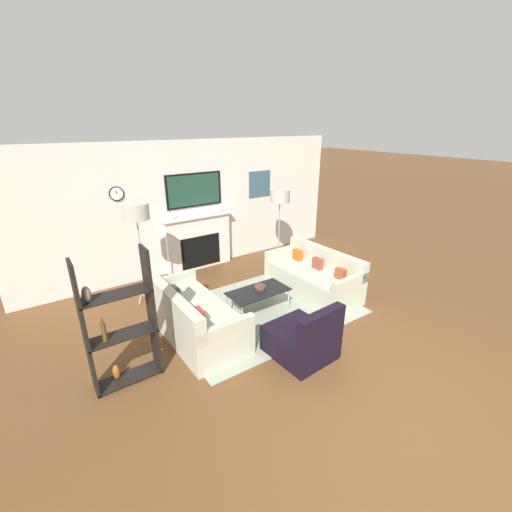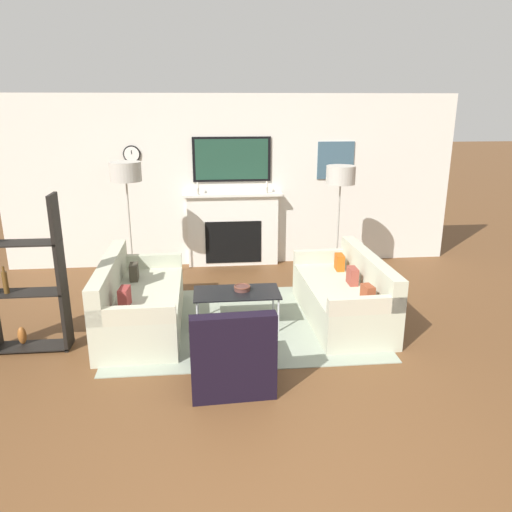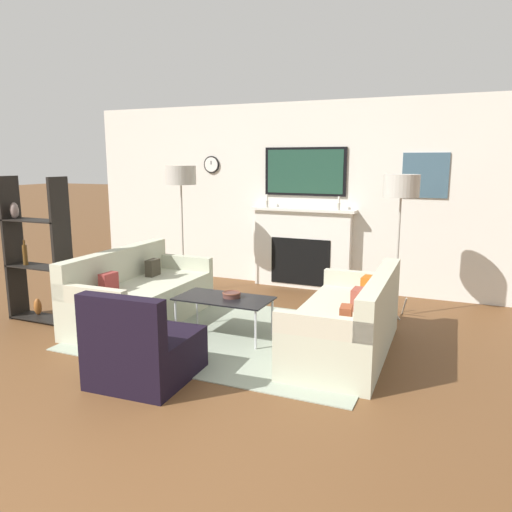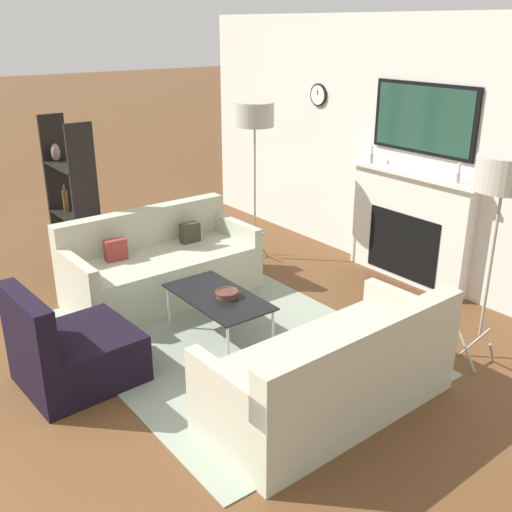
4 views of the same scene
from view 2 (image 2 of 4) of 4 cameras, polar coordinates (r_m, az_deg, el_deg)
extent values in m
plane|color=brown|center=(3.86, 1.96, -24.54)|extent=(60.00, 60.00, 0.00)
cube|color=silver|center=(8.05, -2.77, 8.47)|extent=(7.19, 0.07, 2.70)
cube|color=silver|center=(8.10, -2.65, 2.90)|extent=(1.45, 0.16, 1.14)
cube|color=black|center=(8.06, -2.60, 1.58)|extent=(0.90, 0.01, 0.69)
cube|color=silver|center=(7.95, -2.70, 7.00)|extent=(1.57, 0.22, 0.04)
cylinder|color=#B2AD9E|center=(7.90, -6.67, 7.35)|extent=(0.04, 0.04, 0.10)
cylinder|color=white|center=(7.89, -6.69, 8.03)|extent=(0.03, 0.03, 0.09)
cylinder|color=#B2AD9E|center=(7.96, 1.26, 7.53)|extent=(0.04, 0.04, 0.10)
cylinder|color=white|center=(7.94, 1.26, 8.21)|extent=(0.03, 0.03, 0.09)
cube|color=black|center=(7.96, -2.79, 10.98)|extent=(1.22, 0.04, 0.69)
cube|color=#1E4233|center=(7.94, -2.78, 10.97)|extent=(1.14, 0.01, 0.62)
cylinder|color=black|center=(8.02, -14.02, 11.23)|extent=(0.26, 0.02, 0.26)
cylinder|color=silver|center=(8.00, -14.03, 11.22)|extent=(0.23, 0.00, 0.23)
cube|color=black|center=(8.00, -14.05, 11.42)|extent=(0.01, 0.00, 0.06)
cube|color=#385566|center=(8.22, 9.09, 10.74)|extent=(0.59, 0.02, 0.59)
cube|color=gray|center=(6.12, -1.38, -7.60)|extent=(3.09, 2.28, 0.01)
cube|color=#B7B9A0|center=(6.07, -12.79, -5.98)|extent=(0.90, 1.89, 0.45)
cube|color=#B7B9A0|center=(5.97, -16.47, -2.34)|extent=(0.18, 1.88, 0.38)
cube|color=#B2B69C|center=(6.79, -12.19, -0.57)|extent=(0.88, 0.11, 0.18)
cube|color=#BAB69B|center=(5.13, -14.04, -6.60)|extent=(0.88, 0.11, 0.18)
cube|color=#3B352A|center=(6.36, -13.77, -1.78)|extent=(0.11, 0.21, 0.21)
cube|color=maroon|center=(5.58, -14.80, -4.55)|extent=(0.12, 0.22, 0.21)
cube|color=#B7B9A0|center=(6.23, 9.69, -5.18)|extent=(0.88, 1.86, 0.45)
cube|color=#B7B9A0|center=(6.19, 12.86, -1.52)|extent=(0.21, 1.84, 0.35)
cube|color=#BBB59D|center=(5.35, 12.53, -5.52)|extent=(0.83, 0.12, 0.18)
cube|color=#BBB9A2|center=(6.90, 7.76, -0.03)|extent=(0.83, 0.12, 0.18)
cube|color=brown|center=(5.67, 12.64, -4.18)|extent=(0.13, 0.20, 0.18)
cube|color=brown|center=(6.15, 10.96, -2.25)|extent=(0.10, 0.21, 0.21)
cube|color=#BB5215|center=(6.64, 9.52, -0.70)|extent=(0.11, 0.21, 0.21)
cube|color=black|center=(4.89, -2.96, -11.87)|extent=(0.80, 0.87, 0.39)
cube|color=black|center=(4.40, -2.58, -9.36)|extent=(0.77, 0.18, 0.43)
cube|color=black|center=(5.88, -2.21, -4.20)|extent=(1.01, 0.53, 0.02)
cylinder|color=#B7B7BC|center=(5.75, -6.72, -7.17)|extent=(0.02, 0.02, 0.42)
cylinder|color=#B7B7BC|center=(5.80, 2.58, -6.83)|extent=(0.02, 0.02, 0.42)
cylinder|color=#B7B7BC|center=(6.17, -6.66, -5.44)|extent=(0.02, 0.02, 0.42)
cylinder|color=#B7B7BC|center=(6.21, 1.99, -5.15)|extent=(0.02, 0.02, 0.42)
cylinder|color=#53302A|center=(5.92, -1.59, -3.72)|extent=(0.19, 0.19, 0.05)
torus|color=brown|center=(5.91, -1.59, -3.51)|extent=(0.20, 0.20, 0.02)
cylinder|color=#9E998E|center=(7.44, -12.97, -2.33)|extent=(0.09, 0.23, 0.29)
cylinder|color=#9E998E|center=(7.51, -14.33, -2.26)|extent=(0.17, 0.19, 0.29)
cylinder|color=#9E998E|center=(7.33, -14.10, -2.72)|extent=(0.23, 0.07, 0.29)
cylinder|color=#9E998E|center=(7.21, -14.23, 3.33)|extent=(0.02, 0.02, 1.26)
cylinder|color=#B2ADA3|center=(7.07, -14.69, 9.32)|extent=(0.42, 0.42, 0.26)
cylinder|color=#9E998E|center=(7.65, 9.82, -1.67)|extent=(0.09, 0.23, 0.27)
cylinder|color=#9E998E|center=(7.64, 8.39, -1.62)|extent=(0.17, 0.19, 0.27)
cylinder|color=#9E998E|center=(7.48, 9.14, -2.05)|extent=(0.23, 0.07, 0.27)
cylinder|color=#9E998E|center=(7.39, 9.38, 3.55)|extent=(0.02, 0.02, 1.19)
cylinder|color=#B2ADA3|center=(7.25, 9.66, 9.12)|extent=(0.41, 0.41, 0.26)
cube|color=black|center=(5.61, -21.37, -1.92)|extent=(0.04, 0.28, 1.69)
cube|color=black|center=(6.03, -24.04, -9.37)|extent=(0.80, 0.28, 0.02)
cube|color=black|center=(5.79, -24.79, -3.82)|extent=(0.80, 0.28, 0.01)
cube|color=black|center=(5.64, -25.48, 1.34)|extent=(0.80, 0.28, 0.02)
cylinder|color=brown|center=(5.81, -26.73, -2.71)|extent=(0.06, 0.06, 0.24)
cylinder|color=brown|center=(5.76, -26.92, -1.32)|extent=(0.03, 0.03, 0.06)
ellipsoid|color=#9A5623|center=(6.07, -25.17, -8.21)|extent=(0.09, 0.09, 0.20)
camera|label=1|loc=(2.96, -71.10, 14.89)|focal=24.00mm
camera|label=3|loc=(2.91, 62.80, -6.45)|focal=35.00mm
camera|label=4|loc=(5.10, 50.63, 11.34)|focal=42.00mm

